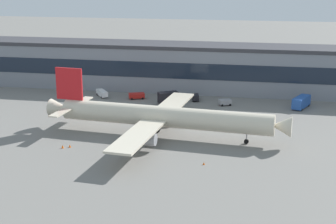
{
  "coord_description": "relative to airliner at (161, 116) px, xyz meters",
  "views": [
    {
      "loc": [
        29.8,
        -115.14,
        38.81
      ],
      "look_at": [
        6.79,
        3.49,
        5.0
      ],
      "focal_mm": 54.33,
      "sensor_mm": 36.0,
      "label": 1
    }
  ],
  "objects": [
    {
      "name": "ground_plane",
      "position": [
        -5.86,
        0.42,
        -4.9
      ],
      "size": [
        600.0,
        600.0,
        0.0
      ],
      "primitive_type": "plane",
      "color": "slate"
    },
    {
      "name": "baggage_tug",
      "position": [
        12.85,
        31.81,
        -3.82
      ],
      "size": [
        4.11,
        3.39,
        1.85
      ],
      "color": "gray",
      "rests_on": "ground_plane"
    },
    {
      "name": "belt_loader",
      "position": [
        -26.66,
        35.63,
        -3.75
      ],
      "size": [
        5.34,
        6.37,
        1.95
      ],
      "color": "white",
      "rests_on": "ground_plane"
    },
    {
      "name": "stair_truck",
      "position": [
        -4.2,
        31.08,
        -2.92
      ],
      "size": [
        6.37,
        5.19,
        3.55
      ],
      "color": "black",
      "rests_on": "ground_plane"
    },
    {
      "name": "traffic_cone_1",
      "position": [
        12.52,
        -16.87,
        -4.61
      ],
      "size": [
        0.47,
        0.47,
        0.58
      ],
      "primitive_type": "cone",
      "color": "#F2590C",
      "rests_on": "ground_plane"
    },
    {
      "name": "traffic_cone_2",
      "position": [
        -18.72,
        -12.02,
        -4.56
      ],
      "size": [
        0.55,
        0.55,
        0.69
      ],
      "primitive_type": "cone",
      "color": "#F2590C",
      "rests_on": "ground_plane"
    },
    {
      "name": "follow_me_car",
      "position": [
        3.38,
        35.95,
        -3.81
      ],
      "size": [
        2.7,
        4.68,
        1.85
      ],
      "color": "black",
      "rests_on": "ground_plane"
    },
    {
      "name": "traffic_cone_0",
      "position": [
        -20.1,
        -12.87,
        -4.54
      ],
      "size": [
        0.58,
        0.58,
        0.73
      ],
      "primitive_type": "cone",
      "color": "#F2590C",
      "rests_on": "ground_plane"
    },
    {
      "name": "airliner",
      "position": [
        0.0,
        0.0,
        0.0
      ],
      "size": [
        60.36,
        52.06,
        15.49
      ],
      "color": "beige",
      "rests_on": "ground_plane"
    },
    {
      "name": "fuel_truck",
      "position": [
        34.88,
        33.3,
        -3.02
      ],
      "size": [
        5.86,
        8.83,
        3.35
      ],
      "color": "#2651A5",
      "rests_on": "ground_plane"
    },
    {
      "name": "pushback_tractor",
      "position": [
        -15.13,
        34.71,
        -3.85
      ],
      "size": [
        5.42,
        4.18,
        1.75
      ],
      "color": "red",
      "rests_on": "ground_plane"
    },
    {
      "name": "terminal_building",
      "position": [
        -5.86,
        49.96,
        2.84
      ],
      "size": [
        186.67,
        15.31,
        15.44
      ],
      "color": "gray",
      "rests_on": "ground_plane"
    }
  ]
}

